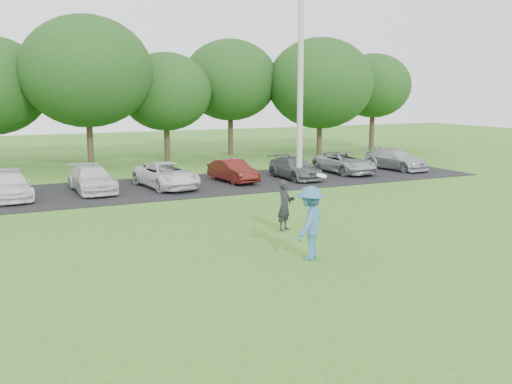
{
  "coord_description": "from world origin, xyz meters",
  "views": [
    {
      "loc": [
        -7.5,
        -12.23,
        4.39
      ],
      "look_at": [
        0.0,
        3.5,
        1.3
      ],
      "focal_mm": 40.0,
      "sensor_mm": 36.0,
      "label": 1
    }
  ],
  "objects": [
    {
      "name": "frisbee_player",
      "position": [
        0.07,
        0.35,
        0.98
      ],
      "size": [
        1.44,
        1.35,
        2.29
      ],
      "color": "teal",
      "rests_on": "ground"
    },
    {
      "name": "parking_lot",
      "position": [
        0.0,
        13.0,
        0.01
      ],
      "size": [
        32.0,
        6.5,
        0.03
      ],
      "primitive_type": "cube",
      "color": "black",
      "rests_on": "ground"
    },
    {
      "name": "parked_cars",
      "position": [
        0.51,
        13.05,
        0.6
      ],
      "size": [
        28.61,
        4.69,
        1.19
      ],
      "color": "#56585E",
      "rests_on": "parking_lot"
    },
    {
      "name": "ground",
      "position": [
        0.0,
        0.0,
        0.0
      ],
      "size": [
        100.0,
        100.0,
        0.0
      ],
      "primitive_type": "plane",
      "color": "#31691E",
      "rests_on": "ground"
    },
    {
      "name": "tree_row",
      "position": [
        1.51,
        22.76,
        4.91
      ],
      "size": [
        42.39,
        9.85,
        8.64
      ],
      "color": "#38281C",
      "rests_on": "ground"
    },
    {
      "name": "camera_bystander",
      "position": [
        0.96,
        3.4,
        0.81
      ],
      "size": [
        0.7,
        0.65,
        1.61
      ],
      "color": "black",
      "rests_on": "ground"
    },
    {
      "name": "utility_pole",
      "position": [
        6.3,
        11.79,
        5.23
      ],
      "size": [
        0.28,
        0.28,
        10.45
      ],
      "primitive_type": "cylinder",
      "color": "#B0B0AA",
      "rests_on": "ground"
    }
  ]
}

